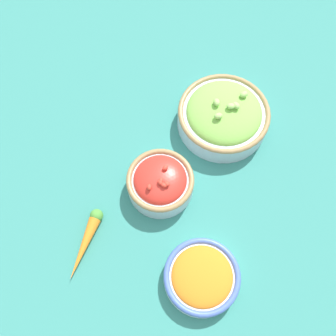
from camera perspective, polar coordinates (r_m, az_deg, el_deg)
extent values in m
plane|color=#337F75|center=(0.85, 0.00, -0.80)|extent=(3.00, 3.00, 0.00)
cylinder|color=#B2C1CC|center=(0.82, -1.17, -2.42)|extent=(0.15, 0.15, 0.05)
torus|color=#997A4C|center=(0.79, -1.20, -1.78)|extent=(0.15, 0.15, 0.01)
ellipsoid|color=red|center=(0.79, -1.20, -1.78)|extent=(0.11, 0.11, 0.04)
ellipsoid|color=red|center=(0.76, -1.23, -2.19)|extent=(0.02, 0.02, 0.01)
ellipsoid|color=red|center=(0.78, -0.53, 0.06)|extent=(0.02, 0.01, 0.01)
ellipsoid|color=red|center=(0.76, -2.89, -2.90)|extent=(0.02, 0.01, 0.01)
ellipsoid|color=red|center=(0.76, -0.65, -2.62)|extent=(0.01, 0.01, 0.01)
ellipsoid|color=red|center=(0.76, -0.21, -2.43)|extent=(0.01, 0.02, 0.01)
ellipsoid|color=red|center=(0.77, -1.45, -1.84)|extent=(0.01, 0.01, 0.01)
cylinder|color=#B2C1CC|center=(0.90, 8.33, 7.55)|extent=(0.21, 0.21, 0.05)
torus|color=#997A4C|center=(0.88, 8.55, 8.40)|extent=(0.21, 0.21, 0.01)
ellipsoid|color=#7ABC4C|center=(0.88, 8.55, 8.40)|extent=(0.17, 0.17, 0.05)
ellipsoid|color=#99D166|center=(0.85, 10.31, 9.36)|extent=(0.02, 0.02, 0.01)
ellipsoid|color=#99D166|center=(0.85, 7.41, 9.90)|extent=(0.02, 0.02, 0.01)
ellipsoid|color=#99D166|center=(0.83, 7.67, 7.86)|extent=(0.02, 0.02, 0.01)
ellipsoid|color=#99D166|center=(0.85, 9.55, 9.26)|extent=(0.02, 0.02, 0.01)
ellipsoid|color=#99D166|center=(0.88, 11.49, 10.93)|extent=(0.02, 0.02, 0.01)
cylinder|color=silver|center=(0.78, 5.12, -16.25)|extent=(0.15, 0.15, 0.03)
torus|color=#4766B7|center=(0.76, 5.22, -16.10)|extent=(0.15, 0.15, 0.01)
ellipsoid|color=orange|center=(0.76, 5.22, -16.10)|extent=(0.12, 0.12, 0.03)
cone|color=orange|center=(0.81, -12.81, -11.84)|extent=(0.13, 0.03, 0.03)
sphere|color=#4C9338|center=(0.82, -10.84, -7.14)|extent=(0.03, 0.03, 0.03)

